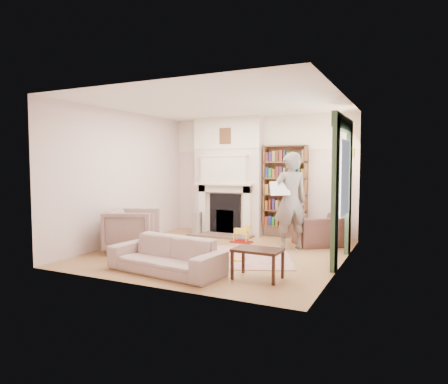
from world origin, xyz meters
The scene contains 25 objects.
floor centered at (0.00, 0.00, 0.00)m, with size 4.50×4.50×0.00m, color olive.
ceiling centered at (0.00, 0.00, 2.80)m, with size 4.50×4.50×0.00m, color white.
wall_back centered at (0.00, 2.25, 1.40)m, with size 4.50×4.50×0.00m, color silver.
wall_front centered at (0.00, -2.25, 1.40)m, with size 4.50×4.50×0.00m, color silver.
wall_left centered at (-2.25, 0.00, 1.40)m, with size 4.50×4.50×0.00m, color silver.
wall_right centered at (2.25, 0.00, 1.40)m, with size 4.50×4.50×0.00m, color silver.
fireplace centered at (-0.75, 2.05, 1.39)m, with size 1.70×0.58×2.80m.
bookcase centered at (0.65, 2.12, 1.18)m, with size 1.00×0.24×1.85m, color brown.
window centered at (2.23, 0.40, 1.45)m, with size 0.02×0.90×1.30m, color silver.
curtain_left centered at (2.20, -0.30, 1.20)m, with size 0.07×0.32×2.40m, color #2B4129.
curtain_right centered at (2.20, 1.10, 1.20)m, with size 0.07×0.32×2.40m, color #2B4129.
pelmet centered at (2.19, 0.40, 2.38)m, with size 0.09×1.70×0.24m, color #2B4129.
wall_sconce centered at (2.03, 1.50, 1.90)m, with size 0.20×0.24×0.24m, color gold, non-canonical shape.
rug centered at (0.21, -0.22, 0.01)m, with size 2.41×1.85×0.01m, color #BBA38D.
armchair_reading centered at (1.56, 1.56, 0.32)m, with size 0.97×0.85×0.63m, color #432924.
armchair_left centered at (-1.54, -0.60, 0.42)m, with size 0.89×0.91×0.83m, color #AC9D8E.
sofa centered at (-0.14, -1.55, 0.27)m, with size 1.87×0.73×0.54m, color #BAB099.
man_reading centered at (1.11, 0.96, 0.96)m, with size 0.70×0.46×1.92m, color #62574E.
newspaper centered at (0.96, 0.76, 1.22)m, with size 0.40×0.02×0.28m, color silver.
coffee_table centered at (1.27, -1.26, 0.23)m, with size 0.70×0.45×0.45m, color #331B11, non-canonical shape.
paraffin_heater centered at (-1.33, 1.54, 0.28)m, with size 0.24×0.24×0.55m, color #AEB2B6.
rocking_horse centered at (0.00, 1.10, 0.21)m, with size 0.47×0.19×0.42m, color yellow, non-canonical shape.
board_game centered at (-0.63, -0.06, 0.03)m, with size 0.36×0.36×0.03m, color #D3DE4E.
game_box_lid centered at (-0.49, -0.16, 0.04)m, with size 0.33×0.22×0.05m, color #B43114.
comic_annuals centered at (0.11, -0.31, 0.02)m, with size 1.14×0.53×0.02m.
Camera 1 is at (3.32, -6.67, 1.69)m, focal length 32.00 mm.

